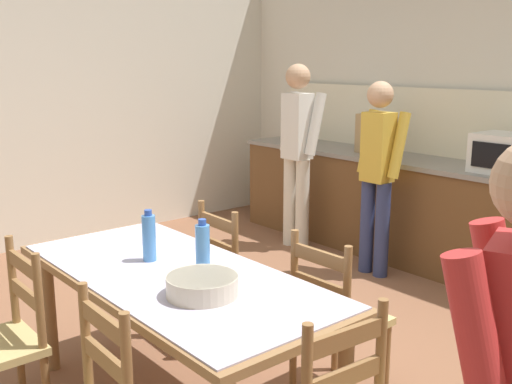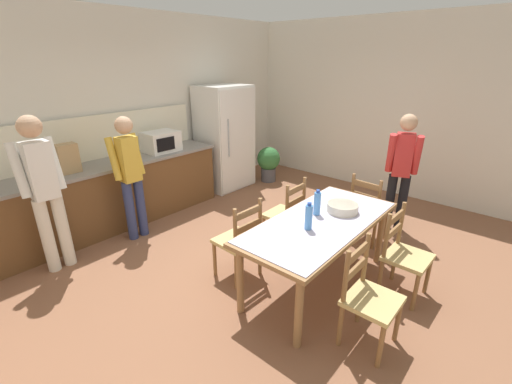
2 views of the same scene
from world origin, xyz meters
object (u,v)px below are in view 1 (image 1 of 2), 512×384
at_px(paper_bag, 370,134).
at_px(chair_side_near_left, 2,343).
at_px(bottle_near_centre, 149,237).
at_px(person_at_sink, 298,146).
at_px(dining_table, 175,288).
at_px(microwave, 510,154).
at_px(chair_side_far_left, 236,275).
at_px(bottle_off_centre, 203,248).
at_px(person_at_counter, 378,168).
at_px(chair_side_far_right, 336,319).
at_px(serving_bowl, 202,284).

bearing_deg(paper_bag, chair_side_near_left, -77.87).
distance_m(bottle_near_centre, person_at_sink, 2.78).
distance_m(paper_bag, person_at_sink, 0.68).
distance_m(paper_bag, dining_table, 3.15).
bearing_deg(chair_side_near_left, microwave, 80.55).
relative_size(paper_bag, chair_side_far_left, 0.40).
relative_size(bottle_off_centre, person_at_counter, 0.17).
distance_m(microwave, bottle_off_centre, 2.79).
height_order(dining_table, chair_side_far_left, chair_side_far_left).
bearing_deg(microwave, person_at_sink, -164.58).
xyz_separation_m(chair_side_far_left, person_at_counter, (-0.25, 1.66, 0.46)).
relative_size(dining_table, person_at_sink, 1.08).
height_order(microwave, bottle_near_centre, microwave).
relative_size(microwave, person_at_counter, 0.31).
distance_m(chair_side_far_right, person_at_counter, 2.03).
bearing_deg(chair_side_near_left, person_at_sink, 111.23).
bearing_deg(microwave, serving_bowl, -86.76).
distance_m(dining_table, chair_side_far_right, 0.86).
height_order(microwave, person_at_counter, person_at_counter).
distance_m(bottle_off_centre, person_at_counter, 2.39).
distance_m(dining_table, person_at_counter, 2.47).
xyz_separation_m(microwave, bottle_near_centre, (-0.39, -2.89, -0.19)).
relative_size(bottle_near_centre, person_at_counter, 0.17).
height_order(paper_bag, bottle_near_centre, paper_bag).
height_order(microwave, paper_bag, paper_bag).
bearing_deg(paper_bag, chair_side_far_left, -70.75).
relative_size(serving_bowl, chair_side_far_left, 0.35).
relative_size(serving_bowl, chair_side_near_left, 0.35).
distance_m(dining_table, serving_bowl, 0.36).
distance_m(chair_side_far_right, person_at_sink, 2.71).
distance_m(paper_bag, person_at_counter, 0.75).
xyz_separation_m(dining_table, person_at_counter, (-0.68, 2.37, 0.23)).
relative_size(dining_table, chair_side_far_left, 2.06).
distance_m(paper_bag, serving_bowl, 3.32).
bearing_deg(chair_side_far_left, paper_bag, -68.59).
xyz_separation_m(paper_bag, bottle_off_centre, (1.28, -2.77, -0.22)).
distance_m(bottle_near_centre, chair_side_far_right, 1.06).
relative_size(paper_bag, bottle_near_centre, 1.33).
relative_size(bottle_off_centre, serving_bowl, 0.84).
height_order(bottle_near_centre, chair_side_near_left, bottle_near_centre).
distance_m(microwave, chair_side_near_left, 3.71).
bearing_deg(bottle_off_centre, chair_side_near_left, -121.53).
bearing_deg(person_at_counter, paper_bag, 45.05).
distance_m(bottle_off_centre, chair_side_far_right, 0.82).
xyz_separation_m(bottle_near_centre, serving_bowl, (0.56, -0.06, -0.07)).
distance_m(microwave, chair_side_far_right, 2.27).
height_order(paper_bag, bottle_off_centre, paper_bag).
relative_size(chair_side_near_left, person_at_sink, 0.52).
distance_m(chair_side_far_right, chair_side_near_left, 1.66).
distance_m(chair_side_far_left, person_at_counter, 1.74).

